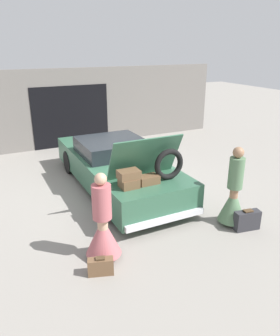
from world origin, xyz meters
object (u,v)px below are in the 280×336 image
(suitcase_beside_right_person, at_px, (247,220))
(person_right, at_px, (233,197))
(person_left, at_px, (103,229))
(suitcase_beside_left_person, at_px, (101,266))
(car, at_px, (117,166))

(suitcase_beside_right_person, bearing_deg, person_right, 109.89)
(suitcase_beside_right_person, bearing_deg, person_left, 171.70)
(person_right, bearing_deg, suitcase_beside_left_person, 101.31)
(person_right, distance_m, suitcase_beside_left_person, 3.09)
(person_left, height_order, person_right, person_right)
(person_right, bearing_deg, person_left, 93.13)
(suitcase_beside_left_person, bearing_deg, car, 62.93)
(person_left, bearing_deg, person_right, 101.78)
(person_right, height_order, suitcase_beside_left_person, person_right)
(person_left, xyz_separation_m, person_right, (2.82, -0.10, 0.04))
(car, height_order, person_left, car)
(car, relative_size, person_right, 3.01)
(person_right, distance_m, suitcase_beside_right_person, 0.53)
(car, height_order, suitcase_beside_left_person, car)
(person_left, relative_size, suitcase_beside_left_person, 3.57)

